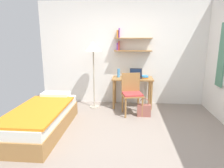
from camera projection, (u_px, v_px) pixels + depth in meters
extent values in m
plane|color=gray|center=(123.00, 139.00, 3.35)|extent=(5.28, 5.28, 0.00)
cube|color=white|center=(125.00, 54.00, 5.03)|extent=(4.40, 0.05, 2.60)
cube|color=#9E703D|center=(133.00, 51.00, 4.86)|extent=(0.92, 0.22, 0.02)
cube|color=purple|center=(117.00, 47.00, 4.89)|extent=(0.03, 0.15, 0.18)
cube|color=#D13D38|center=(119.00, 46.00, 4.89)|extent=(0.03, 0.15, 0.22)
cube|color=#9E703D|center=(133.00, 38.00, 4.80)|extent=(0.92, 0.22, 0.02)
cube|color=orange|center=(118.00, 34.00, 4.81)|extent=(0.03, 0.18, 0.18)
cube|color=purple|center=(119.00, 33.00, 4.83)|extent=(0.02, 0.14, 0.23)
cube|color=#4C7F66|center=(222.00, 55.00, 3.97)|extent=(0.03, 0.28, 1.29)
cube|color=#9E703D|center=(42.00, 124.00, 3.62)|extent=(0.83, 1.88, 0.28)
cube|color=silver|center=(42.00, 113.00, 3.58)|extent=(0.80, 1.82, 0.16)
cube|color=orange|center=(38.00, 110.00, 3.44)|extent=(0.85, 1.54, 0.04)
cube|color=white|center=(56.00, 95.00, 4.26)|extent=(0.58, 0.28, 0.10)
cube|color=#9E703D|center=(132.00, 78.00, 4.83)|extent=(0.99, 0.53, 0.03)
cylinder|color=#9E703D|center=(114.00, 95.00, 4.73)|extent=(0.06, 0.06, 0.71)
cylinder|color=#9E703D|center=(151.00, 96.00, 4.66)|extent=(0.06, 0.06, 0.71)
cylinder|color=#9E703D|center=(115.00, 90.00, 5.16)|extent=(0.06, 0.06, 0.71)
cylinder|color=#9E703D|center=(149.00, 91.00, 5.09)|extent=(0.06, 0.06, 0.71)
cube|color=#9E703D|center=(132.00, 95.00, 4.36)|extent=(0.52, 0.49, 0.03)
cube|color=#B23838|center=(132.00, 94.00, 4.35)|extent=(0.48, 0.45, 0.04)
cube|color=#9E703D|center=(131.00, 82.00, 4.48)|extent=(0.42, 0.13, 0.42)
cylinder|color=#9E703D|center=(126.00, 108.00, 4.22)|extent=(0.04, 0.04, 0.44)
cylinder|color=#9E703D|center=(142.00, 107.00, 4.28)|extent=(0.04, 0.04, 0.44)
cylinder|color=#9E703D|center=(123.00, 103.00, 4.55)|extent=(0.04, 0.04, 0.44)
cylinder|color=#9E703D|center=(138.00, 102.00, 4.60)|extent=(0.04, 0.04, 0.44)
cylinder|color=#B2A893|center=(94.00, 107.00, 4.94)|extent=(0.24, 0.24, 0.02)
cylinder|color=#B2A893|center=(94.00, 79.00, 4.78)|extent=(0.03, 0.03, 1.37)
cone|color=silver|center=(93.00, 46.00, 4.60)|extent=(0.41, 0.41, 0.22)
cube|color=black|center=(136.00, 78.00, 4.78)|extent=(0.30, 0.24, 0.01)
cube|color=black|center=(136.00, 73.00, 4.83)|extent=(0.30, 0.08, 0.22)
cube|color=black|center=(136.00, 73.00, 4.83)|extent=(0.27, 0.06, 0.18)
cylinder|color=#4C99DB|center=(119.00, 73.00, 4.87)|extent=(0.07, 0.07, 0.21)
cube|color=orange|center=(145.00, 77.00, 4.78)|extent=(0.16, 0.19, 0.03)
cube|color=#3384C6|center=(145.00, 76.00, 4.77)|extent=(0.16, 0.21, 0.03)
cube|color=#99564C|center=(144.00, 110.00, 4.34)|extent=(0.29, 0.13, 0.27)
torus|color=#99564C|center=(144.00, 103.00, 4.30)|extent=(0.20, 0.02, 0.20)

